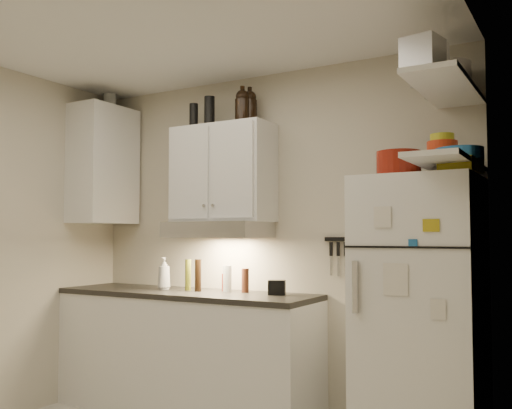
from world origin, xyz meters
The scene contains 34 objects.
ceiling centered at (0.00, 0.00, 2.61)m, with size 3.20×3.00×0.02m, color white.
back_wall centered at (0.00, 1.51, 1.30)m, with size 3.20×0.02×2.60m, color beige.
right_wall centered at (1.61, 0.00, 1.30)m, with size 0.02×3.00×2.60m, color beige.
base_cabinet centered at (-0.55, 1.20, 0.44)m, with size 2.10×0.60×0.88m, color white.
countertop centered at (-0.55, 1.20, 0.90)m, with size 2.10×0.62×0.04m, color black.
upper_cabinet centered at (-0.30, 1.33, 1.83)m, with size 0.80×0.33×0.75m, color white.
side_cabinet centered at (-1.44, 1.20, 1.95)m, with size 0.33×0.55×1.00m, color white.
range_hood centered at (-0.30, 1.27, 1.39)m, with size 0.76×0.46×0.12m, color silver.
fridge centered at (1.25, 1.16, 0.85)m, with size 0.70×0.68×1.70m, color white.
shelf_hi centered at (1.45, 1.02, 2.20)m, with size 0.30×0.95×0.03m, color white.
shelf_lo centered at (1.45, 1.02, 1.76)m, with size 0.30×0.95×0.03m, color white.
knife_strip centered at (0.70, 1.49, 1.32)m, with size 0.42×0.02×0.03m, color black.
dutch_oven centered at (1.15, 1.07, 1.78)m, with size 0.27×0.27×0.15m, color maroon.
book_stack centered at (1.53, 1.01, 1.74)m, with size 0.19×0.24×0.08m, color #B09B16.
spice_jar centered at (1.36, 1.15, 1.74)m, with size 0.05×0.05×0.09m, color silver.
stock_pot centered at (1.40, 1.31, 2.32)m, with size 0.29×0.29×0.21m, color silver.
tin_a centered at (1.38, 0.94, 2.31)m, with size 0.20×0.18×0.20m, color #AAAAAD.
tin_b centered at (1.40, 0.71, 2.31)m, with size 0.19×0.19×0.19m, color #AAAAAD.
bowl_teal centered at (1.41, 1.27, 1.82)m, with size 0.23×0.23×0.09m, color #1D5EA1.
bowl_orange centered at (1.38, 1.23, 1.89)m, with size 0.18×0.18×0.06m, color red.
bowl_yellow centered at (1.38, 1.23, 1.94)m, with size 0.14×0.14×0.05m, color gold.
plates centered at (1.52, 1.03, 1.81)m, with size 0.27×0.27×0.07m, color #1D5EA1.
growler_a centered at (-0.12, 1.34, 2.33)m, with size 0.11×0.11×0.27m, color black, non-canonical shape.
growler_b centered at (-0.09, 1.39, 2.34)m, with size 0.11×0.11×0.27m, color black, non-canonical shape.
thermos_a centered at (-0.41, 1.31, 2.32)m, with size 0.08×0.08×0.24m, color black.
thermos_b centered at (-0.56, 1.31, 2.30)m, with size 0.07×0.07×0.20m, color black.
side_jar centered at (-1.49, 1.32, 2.53)m, with size 0.11×0.11×0.15m, color silver.
soap_bottle centered at (-0.78, 1.22, 1.06)m, with size 0.11×0.11×0.28m, color white.
pepper_mill centered at (-0.09, 1.33, 1.01)m, with size 0.06×0.06×0.18m, color #562A1A.
oil_bottle centered at (-0.56, 1.24, 1.04)m, with size 0.05×0.05×0.24m, color #5F6419.
vinegar_bottle centered at (-0.45, 1.22, 1.04)m, with size 0.05×0.05×0.25m, color black.
clear_bottle centered at (-0.24, 1.31, 1.02)m, with size 0.07×0.07×0.20m, color silver.
red_jar centered at (-0.28, 1.35, 0.99)m, with size 0.07×0.07×0.13m, color maroon.
caddy centered at (0.19, 1.30, 0.97)m, with size 0.12×0.09×0.10m, color black.
Camera 1 is at (2.13, -2.34, 1.34)m, focal length 40.00 mm.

